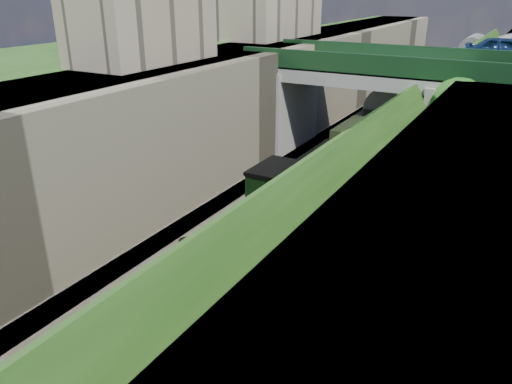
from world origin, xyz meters
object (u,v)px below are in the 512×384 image
object	(u,v)px
tree	(463,107)
car_blue	(507,51)
tender	(327,188)
road_bridge	(383,101)
locomotive	(253,247)

from	to	relation	value
tree	car_blue	size ratio (longest dim) A/B	1.32
tender	road_bridge	bearing A→B (deg)	91.51
road_bridge	locomotive	bearing A→B (deg)	-89.14
road_bridge	car_blue	xyz separation A→B (m)	(6.30, 4.18, 3.03)
road_bridge	car_blue	size ratio (longest dim) A/B	3.20
road_bridge	tender	world-z (taller)	road_bridge
car_blue	road_bridge	bearing A→B (deg)	124.46
car_blue	tender	world-z (taller)	car_blue
tree	tender	distance (m)	9.50
tree	tender	xyz separation A→B (m)	(-4.71, -7.68, -3.03)
tree	tender	bearing A→B (deg)	-121.55
tree	car_blue	bearing A→B (deg)	77.87
car_blue	tree	bearing A→B (deg)	168.80
road_bridge	locomotive	size ratio (longest dim) A/B	1.56
road_bridge	tree	size ratio (longest dim) A/B	2.42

